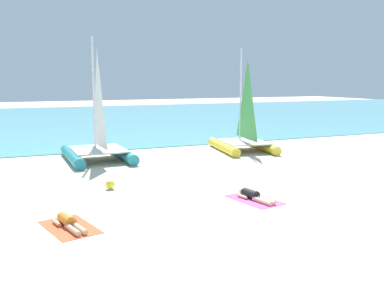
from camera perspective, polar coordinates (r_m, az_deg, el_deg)
ground_plane at (r=22.46m, az=-4.64°, el=-1.45°), size 120.00×120.00×0.00m
ocean_water at (r=43.82m, az=-14.09°, el=3.22°), size 120.00×40.00×0.05m
sailboat_yellow at (r=23.74m, az=6.80°, el=1.07°), size 3.37×4.62×5.53m
sailboat_teal at (r=21.25m, az=-12.34°, el=0.22°), size 2.92×4.56×5.93m
towel_left at (r=12.07m, az=-15.85°, el=-10.52°), size 1.51×2.10×0.01m
sunbather_left at (r=12.09m, az=-15.99°, el=-9.87°), size 0.75×1.56×0.30m
towel_right at (r=14.29m, az=8.24°, el=-7.30°), size 1.42×2.06×0.01m
sunbather_right at (r=14.30m, az=8.07°, el=-6.76°), size 0.67×1.56×0.30m
beach_ball at (r=15.71m, az=-10.76°, el=-5.29°), size 0.34×0.34×0.34m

